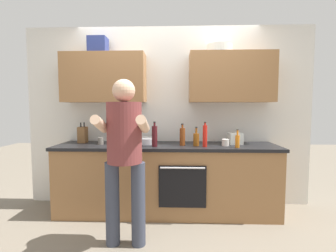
{
  "coord_description": "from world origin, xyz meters",
  "views": [
    {
      "loc": [
        0.13,
        -3.11,
        1.38
      ],
      "look_at": [
        0.02,
        -0.1,
        1.15
      ],
      "focal_mm": 26.02,
      "sensor_mm": 36.0,
      "label": 1
    }
  ],
  "objects_px": {
    "bottle_syrup": "(196,139)",
    "knife_block": "(83,135)",
    "bottle_hotsauce": "(205,136)",
    "bottle_vinegar": "(182,136)",
    "person_standing": "(124,149)",
    "bottle_juice": "(237,141)",
    "cup_stoneware": "(101,141)",
    "mixing_bowl": "(146,141)",
    "cup_coffee": "(225,142)",
    "bottle_wine": "(155,136)",
    "grocery_bag_produce": "(235,138)"
  },
  "relations": [
    {
      "from": "bottle_hotsauce",
      "to": "cup_stoneware",
      "type": "relative_size",
      "value": 3.44
    },
    {
      "from": "bottle_wine",
      "to": "grocery_bag_produce",
      "type": "height_order",
      "value": "bottle_wine"
    },
    {
      "from": "cup_stoneware",
      "to": "bottle_hotsauce",
      "type": "bearing_deg",
      "value": -5.76
    },
    {
      "from": "bottle_hotsauce",
      "to": "grocery_bag_produce",
      "type": "bearing_deg",
      "value": 29.79
    },
    {
      "from": "bottle_wine",
      "to": "knife_block",
      "type": "distance_m",
      "value": 1.06
    },
    {
      "from": "bottle_juice",
      "to": "cup_stoneware",
      "type": "height_order",
      "value": "bottle_juice"
    },
    {
      "from": "bottle_juice",
      "to": "bottle_vinegar",
      "type": "relative_size",
      "value": 0.8
    },
    {
      "from": "person_standing",
      "to": "knife_block",
      "type": "relative_size",
      "value": 6.01
    },
    {
      "from": "cup_stoneware",
      "to": "grocery_bag_produce",
      "type": "relative_size",
      "value": 0.46
    },
    {
      "from": "bottle_syrup",
      "to": "bottle_wine",
      "type": "bearing_deg",
      "value": -172.1
    },
    {
      "from": "person_standing",
      "to": "bottle_juice",
      "type": "xyz_separation_m",
      "value": [
        1.24,
        0.58,
        0.01
      ]
    },
    {
      "from": "cup_coffee",
      "to": "mixing_bowl",
      "type": "bearing_deg",
      "value": 172.05
    },
    {
      "from": "bottle_juice",
      "to": "mixing_bowl",
      "type": "relative_size",
      "value": 0.78
    },
    {
      "from": "bottle_hotsauce",
      "to": "grocery_bag_produce",
      "type": "height_order",
      "value": "bottle_hotsauce"
    },
    {
      "from": "cup_coffee",
      "to": "cup_stoneware",
      "type": "bearing_deg",
      "value": 178.42
    },
    {
      "from": "bottle_hotsauce",
      "to": "cup_coffee",
      "type": "distance_m",
      "value": 0.3
    },
    {
      "from": "cup_stoneware",
      "to": "bottle_syrup",
      "type": "bearing_deg",
      "value": -3.15
    },
    {
      "from": "bottle_hotsauce",
      "to": "bottle_vinegar",
      "type": "xyz_separation_m",
      "value": [
        -0.27,
        0.09,
        -0.02
      ]
    },
    {
      "from": "bottle_juice",
      "to": "bottle_wine",
      "type": "height_order",
      "value": "bottle_wine"
    },
    {
      "from": "bottle_syrup",
      "to": "grocery_bag_produce",
      "type": "bearing_deg",
      "value": 18.55
    },
    {
      "from": "cup_coffee",
      "to": "mixing_bowl",
      "type": "distance_m",
      "value": 1.03
    },
    {
      "from": "person_standing",
      "to": "cup_coffee",
      "type": "bearing_deg",
      "value": 32.61
    },
    {
      "from": "bottle_hotsauce",
      "to": "bottle_juice",
      "type": "height_order",
      "value": "bottle_hotsauce"
    },
    {
      "from": "bottle_vinegar",
      "to": "cup_coffee",
      "type": "xyz_separation_m",
      "value": [
        0.54,
        0.0,
        -0.07
      ]
    },
    {
      "from": "bottle_vinegar",
      "to": "cup_stoneware",
      "type": "distance_m",
      "value": 1.06
    },
    {
      "from": "person_standing",
      "to": "bottle_vinegar",
      "type": "distance_m",
      "value": 0.92
    },
    {
      "from": "bottle_syrup",
      "to": "person_standing",
      "type": "bearing_deg",
      "value": -137.37
    },
    {
      "from": "bottle_hotsauce",
      "to": "mixing_bowl",
      "type": "height_order",
      "value": "bottle_hotsauce"
    },
    {
      "from": "cup_coffee",
      "to": "grocery_bag_produce",
      "type": "height_order",
      "value": "grocery_bag_produce"
    },
    {
      "from": "knife_block",
      "to": "person_standing",
      "type": "bearing_deg",
      "value": -49.99
    },
    {
      "from": "bottle_wine",
      "to": "grocery_bag_produce",
      "type": "bearing_deg",
      "value": 13.38
    },
    {
      "from": "person_standing",
      "to": "mixing_bowl",
      "type": "distance_m",
      "value": 0.87
    },
    {
      "from": "bottle_vinegar",
      "to": "bottle_syrup",
      "type": "xyz_separation_m",
      "value": [
        0.17,
        -0.02,
        -0.03
      ]
    },
    {
      "from": "bottle_vinegar",
      "to": "bottle_wine",
      "type": "relative_size",
      "value": 0.9
    },
    {
      "from": "bottle_vinegar",
      "to": "bottle_syrup",
      "type": "bearing_deg",
      "value": -6.47
    },
    {
      "from": "bottle_juice",
      "to": "cup_coffee",
      "type": "relative_size",
      "value": 2.54
    },
    {
      "from": "cup_coffee",
      "to": "grocery_bag_produce",
      "type": "bearing_deg",
      "value": 44.29
    },
    {
      "from": "person_standing",
      "to": "bottle_wine",
      "type": "bearing_deg",
      "value": 69.08
    },
    {
      "from": "bottle_syrup",
      "to": "cup_stoneware",
      "type": "height_order",
      "value": "bottle_syrup"
    },
    {
      "from": "bottle_wine",
      "to": "mixing_bowl",
      "type": "relative_size",
      "value": 1.08
    },
    {
      "from": "knife_block",
      "to": "grocery_bag_produce",
      "type": "bearing_deg",
      "value": -1.44
    },
    {
      "from": "cup_coffee",
      "to": "person_standing",
      "type": "bearing_deg",
      "value": -147.39
    },
    {
      "from": "bottle_hotsauce",
      "to": "knife_block",
      "type": "bearing_deg",
      "value": 169.76
    },
    {
      "from": "bottle_syrup",
      "to": "knife_block",
      "type": "relative_size",
      "value": 0.86
    },
    {
      "from": "cup_stoneware",
      "to": "person_standing",
      "type": "bearing_deg",
      "value": -57.96
    },
    {
      "from": "bottle_wine",
      "to": "knife_block",
      "type": "xyz_separation_m",
      "value": [
        -1.01,
        0.3,
        -0.02
      ]
    },
    {
      "from": "bottle_juice",
      "to": "mixing_bowl",
      "type": "height_order",
      "value": "bottle_juice"
    },
    {
      "from": "grocery_bag_produce",
      "to": "bottle_juice",
      "type": "bearing_deg",
      "value": -98.26
    },
    {
      "from": "bottle_hotsauce",
      "to": "cup_stoneware",
      "type": "bearing_deg",
      "value": 174.24
    },
    {
      "from": "cup_coffee",
      "to": "bottle_syrup",
      "type": "bearing_deg",
      "value": -176.3
    }
  ]
}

